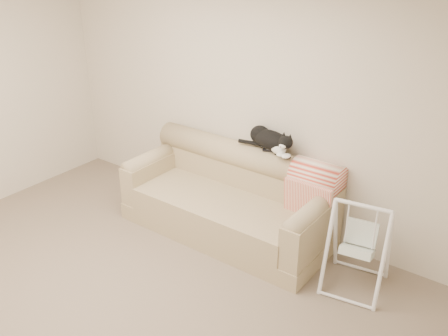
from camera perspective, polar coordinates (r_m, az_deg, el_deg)
name	(u,v)px	position (r m, az deg, el deg)	size (l,w,h in m)	color
ground_plane	(111,307)	(4.49, -12.81, -15.27)	(5.00, 5.00, 0.00)	#726051
room_shell	(90,140)	(3.70, -15.05, 3.08)	(5.04, 4.04, 2.60)	beige
sofa	(230,200)	(5.21, 0.71, -3.64)	(2.20, 0.93, 0.90)	tan
remote_a	(272,150)	(5.00, 5.48, 2.05)	(0.19, 0.11, 0.03)	black
remote_b	(282,155)	(4.90, 6.70, 1.45)	(0.18, 0.08, 0.02)	black
tuxedo_cat	(270,140)	(4.97, 5.32, 3.22)	(0.64, 0.31, 0.25)	black
throw_blanket	(316,182)	(4.84, 10.48, -1.54)	(0.49, 0.38, 0.58)	red
baby_swing	(358,246)	(4.52, 15.10, -8.58)	(0.59, 0.62, 0.84)	white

